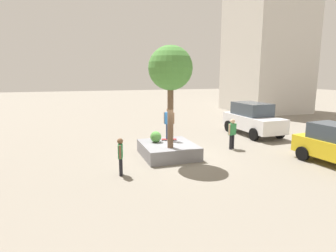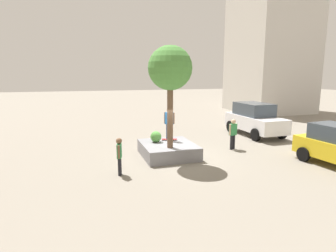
# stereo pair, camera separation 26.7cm
# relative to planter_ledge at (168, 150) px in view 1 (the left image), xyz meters

# --- Properties ---
(ground_plane) EXTENTS (120.00, 120.00, 0.00)m
(ground_plane) POSITION_rel_planter_ledge_xyz_m (0.23, 0.28, -0.33)
(ground_plane) COLOR gray
(planter_ledge) EXTENTS (2.90, 2.59, 0.66)m
(planter_ledge) POSITION_rel_planter_ledge_xyz_m (0.00, 0.00, 0.00)
(planter_ledge) COLOR gray
(planter_ledge) RESTS_ON ground
(plaza_tree) EXTENTS (2.03, 2.03, 4.75)m
(plaza_tree) POSITION_rel_planter_ledge_xyz_m (0.80, -0.14, 4.00)
(plaza_tree) COLOR brown
(plaza_tree) RESTS_ON planter_ledge
(boxwood_shrub) EXTENTS (0.57, 0.57, 0.57)m
(boxwood_shrub) POSITION_rel_planter_ledge_xyz_m (-0.46, -0.51, 0.61)
(boxwood_shrub) COLOR #4C8C3D
(boxwood_shrub) RESTS_ON planter_ledge
(skateboard) EXTENTS (0.43, 0.83, 0.07)m
(skateboard) POSITION_rel_planter_ledge_xyz_m (-0.65, 0.27, 0.39)
(skateboard) COLOR #A51E1E
(skateboard) RESTS_ON planter_ledge
(skateboarder) EXTENTS (0.40, 0.50, 1.68)m
(skateboarder) POSITION_rel_planter_ledge_xyz_m (-0.65, 0.27, 1.37)
(skateboarder) COLOR navy
(skateboarder) RESTS_ON skateboard
(sedan_parked) EXTENTS (4.73, 2.28, 2.18)m
(sedan_parked) POSITION_rel_planter_ledge_xyz_m (-3.13, 7.14, 0.78)
(sedan_parked) COLOR white
(sedan_parked) RESTS_ON ground
(passerby_with_bag) EXTENTS (0.52, 0.26, 1.57)m
(passerby_with_bag) POSITION_rel_planter_ledge_xyz_m (2.01, -2.70, 0.58)
(passerby_with_bag) COLOR black
(passerby_with_bag) RESTS_ON ground
(pedestrian_crossing) EXTENTS (0.33, 0.55, 1.70)m
(pedestrian_crossing) POSITION_rel_planter_ledge_xyz_m (-0.21, 3.81, 0.65)
(pedestrian_crossing) COLOR black
(pedestrian_crossing) RESTS_ON ground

